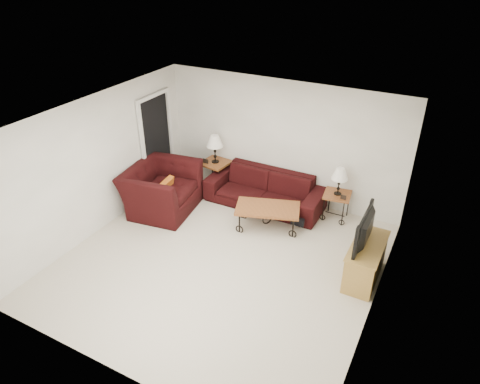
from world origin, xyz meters
name	(u,v)px	position (x,y,z in m)	size (l,w,h in m)	color
ground	(221,261)	(0.00, 0.00, 0.00)	(5.00, 5.00, 0.00)	beige
wall_back	(282,141)	(0.00, 2.50, 1.25)	(5.00, 0.02, 2.50)	white
wall_front	(106,300)	(0.00, -2.50, 1.25)	(5.00, 0.02, 2.50)	white
wall_left	(98,165)	(-2.50, 0.00, 1.25)	(0.02, 5.00, 2.50)	white
wall_right	(383,243)	(2.50, 0.00, 1.25)	(0.02, 5.00, 2.50)	white
ceiling	(217,122)	(0.00, 0.00, 2.50)	(5.00, 5.00, 0.00)	white
doorway	(157,144)	(-2.47, 1.65, 1.02)	(0.08, 0.94, 2.04)	black
sofa	(265,190)	(-0.12, 2.02, 0.35)	(2.39, 0.93, 0.70)	black
side_table_left	(216,175)	(-1.38, 2.20, 0.31)	(0.56, 0.56, 0.61)	#954D26
side_table_right	(336,206)	(1.31, 2.20, 0.27)	(0.50, 0.50, 0.54)	#954D26
lamp_left	(215,149)	(-1.38, 2.20, 0.92)	(0.35, 0.35, 0.61)	black
lamp_right	(339,181)	(1.31, 2.20, 0.82)	(0.31, 0.31, 0.54)	black
photo_frame_left	(206,161)	(-1.53, 2.05, 0.66)	(0.12, 0.02, 0.10)	black
photo_frame_right	(343,197)	(1.46, 2.05, 0.59)	(0.11, 0.01, 0.09)	black
coffee_table	(267,217)	(0.27, 1.30, 0.22)	(1.17, 0.64, 0.44)	#954D26
armchair	(162,189)	(-1.88, 0.92, 0.46)	(1.41, 1.23, 0.91)	black
throw_pillow	(166,189)	(-1.73, 0.87, 0.52)	(0.41, 0.11, 0.41)	#BC6518
tv_stand	(365,261)	(2.23, 0.72, 0.32)	(0.45, 1.07, 0.64)	#AD8340
television	(370,230)	(2.21, 0.72, 0.92)	(0.96, 0.13, 0.55)	black
backpack	(300,216)	(0.82, 1.58, 0.25)	(0.39, 0.29, 0.50)	black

